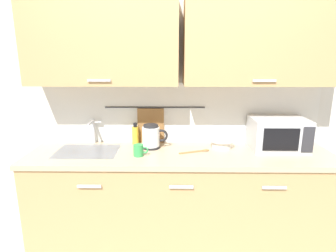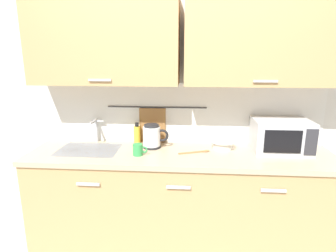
% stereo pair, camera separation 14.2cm
% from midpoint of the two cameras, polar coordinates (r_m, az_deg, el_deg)
% --- Properties ---
extents(counter_unit, '(2.53, 0.64, 0.90)m').
position_cam_midpoint_polar(counter_unit, '(2.57, 0.51, -14.69)').
color(counter_unit, tan).
rests_on(counter_unit, ground).
extents(back_wall_assembly, '(3.70, 0.41, 2.50)m').
position_cam_midpoint_polar(back_wall_assembly, '(2.49, 0.83, 10.16)').
color(back_wall_assembly, silver).
rests_on(back_wall_assembly, ground).
extents(sink_faucet, '(0.09, 0.17, 0.22)m').
position_cam_midpoint_polar(sink_faucet, '(2.68, -16.26, -0.50)').
color(sink_faucet, '#B2B5BA').
rests_on(sink_faucet, counter_unit).
extents(microwave, '(0.46, 0.35, 0.27)m').
position_cam_midpoint_polar(microwave, '(2.59, 19.68, -1.49)').
color(microwave, silver).
rests_on(microwave, counter_unit).
extents(electric_kettle, '(0.23, 0.16, 0.21)m').
position_cam_midpoint_polar(electric_kettle, '(2.48, -4.97, -2.15)').
color(electric_kettle, black).
rests_on(electric_kettle, counter_unit).
extents(dish_soap_bottle, '(0.06, 0.06, 0.20)m').
position_cam_midpoint_polar(dish_soap_bottle, '(2.61, -8.09, -1.77)').
color(dish_soap_bottle, yellow).
rests_on(dish_soap_bottle, counter_unit).
extents(mug_near_sink, '(0.12, 0.08, 0.09)m').
position_cam_midpoint_polar(mug_near_sink, '(2.31, -7.64, -4.86)').
color(mug_near_sink, green).
rests_on(mug_near_sink, counter_unit).
extents(mixing_bowl, '(0.21, 0.21, 0.08)m').
position_cam_midpoint_polar(mixing_bowl, '(2.52, 9.05, -3.36)').
color(mixing_bowl, silver).
rests_on(mixing_bowl, counter_unit).
extents(wooden_spoon, '(0.27, 0.12, 0.01)m').
position_cam_midpoint_polar(wooden_spoon, '(2.41, 4.36, -5.05)').
color(wooden_spoon, '#9E7042').
rests_on(wooden_spoon, counter_unit).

